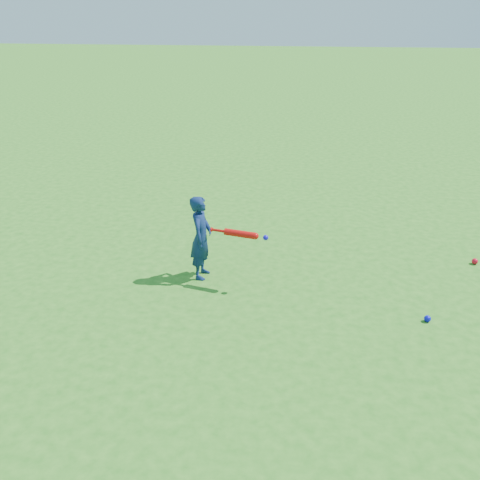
{
  "coord_description": "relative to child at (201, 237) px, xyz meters",
  "views": [
    {
      "loc": [
        0.88,
        -6.12,
        3.08
      ],
      "look_at": [
        0.1,
        -0.48,
        0.56
      ],
      "focal_mm": 40.0,
      "sensor_mm": 36.0,
      "label": 1
    }
  ],
  "objects": [
    {
      "name": "ground",
      "position": [
        0.39,
        0.37,
        -0.52
      ],
      "size": [
        80.0,
        80.0,
        0.0
      ],
      "primitive_type": "plane",
      "color": "#28711B",
      "rests_on": "ground"
    },
    {
      "name": "child",
      "position": [
        0.0,
        0.0,
        0.0
      ],
      "size": [
        0.27,
        0.39,
        1.04
      ],
      "primitive_type": "imported",
      "rotation": [
        0.0,
        0.0,
        1.5
      ],
      "color": "#10214D",
      "rests_on": "ground"
    },
    {
      "name": "ground_ball_red",
      "position": [
        3.43,
        0.81,
        -0.48
      ],
      "size": [
        0.08,
        0.08,
        0.08
      ],
      "primitive_type": "sphere",
      "color": "red",
      "rests_on": "ground"
    },
    {
      "name": "ground_ball_blue",
      "position": [
        2.57,
        -0.7,
        -0.48
      ],
      "size": [
        0.07,
        0.07,
        0.07
      ],
      "primitive_type": "sphere",
      "color": "#0B0CC5",
      "rests_on": "ground"
    },
    {
      "name": "bat_swing",
      "position": [
        0.52,
        -0.17,
        0.14
      ],
      "size": [
        0.69,
        0.21,
        0.08
      ],
      "rotation": [
        0.0,
        0.0,
        -0.23
      ],
      "color": "red",
      "rests_on": "ground"
    }
  ]
}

